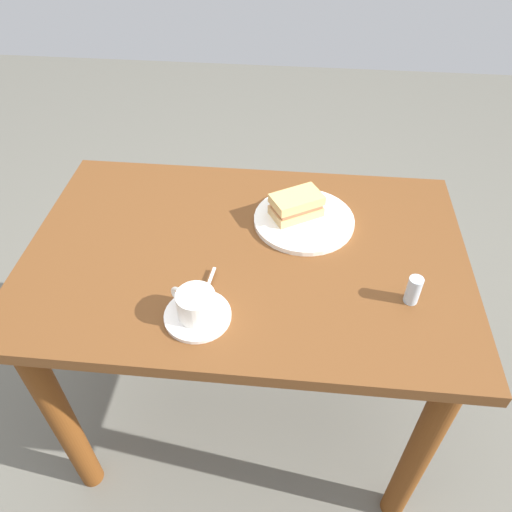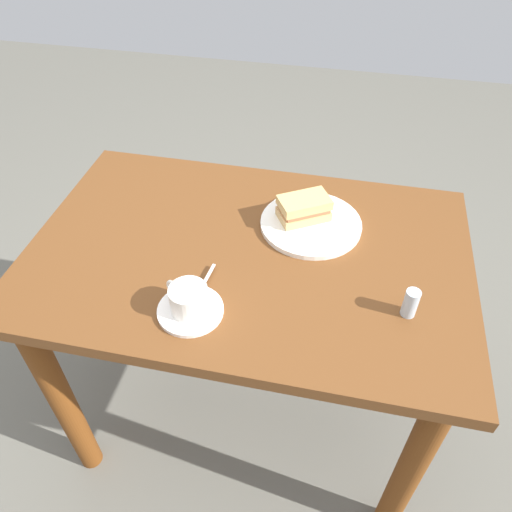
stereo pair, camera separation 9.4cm
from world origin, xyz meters
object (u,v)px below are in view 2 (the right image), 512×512
object	(u,v)px
sandwich_plate	(311,224)
sandwich_front	(304,208)
dining_table	(249,290)
salt_shaker	(411,303)
coffee_saucer	(191,310)
coffee_cup	(188,298)
spoon	(204,283)

from	to	relation	value
sandwich_plate	sandwich_front	xyz separation A→B (m)	(-0.02, 0.01, 0.04)
sandwich_plate	sandwich_front	size ratio (longest dim) A/B	1.76
dining_table	salt_shaker	size ratio (longest dim) A/B	15.64
coffee_saucer	coffee_cup	world-z (taller)	coffee_cup
coffee_saucer	spoon	bearing A→B (deg)	84.02
dining_table	coffee_cup	distance (m)	0.30
dining_table	coffee_cup	world-z (taller)	coffee_cup
sandwich_front	salt_shaker	size ratio (longest dim) A/B	2.14
coffee_cup	spoon	world-z (taller)	coffee_cup
sandwich_front	coffee_saucer	distance (m)	0.41
coffee_cup	salt_shaker	distance (m)	0.48
coffee_saucer	dining_table	bearing A→B (deg)	70.25
sandwich_front	coffee_cup	world-z (taller)	sandwich_front
dining_table	coffee_saucer	size ratio (longest dim) A/B	7.50
sandwich_front	coffee_cup	size ratio (longest dim) A/B	1.42
coffee_cup	spoon	distance (m)	0.08
salt_shaker	spoon	bearing A→B (deg)	-177.93
sandwich_plate	spoon	xyz separation A→B (m)	(-0.21, -0.27, 0.01)
sandwich_plate	salt_shaker	bearing A→B (deg)	-45.82
dining_table	spoon	bearing A→B (deg)	-116.28
coffee_saucer	spoon	xyz separation A→B (m)	(0.01, 0.08, 0.01)
dining_table	sandwich_front	bearing A→B (deg)	49.28
coffee_saucer	salt_shaker	world-z (taller)	salt_shaker
sandwich_plate	salt_shaker	size ratio (longest dim) A/B	3.78
coffee_saucer	sandwich_plate	bearing A→B (deg)	57.47
dining_table	sandwich_plate	bearing A→B (deg)	41.41
dining_table	sandwich_plate	size ratio (longest dim) A/B	4.14
spoon	sandwich_front	bearing A→B (deg)	56.07
dining_table	coffee_saucer	world-z (taller)	coffee_saucer
sandwich_plate	coffee_saucer	distance (m)	0.41
salt_shaker	sandwich_front	bearing A→B (deg)	135.24
coffee_saucer	spoon	world-z (taller)	spoon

